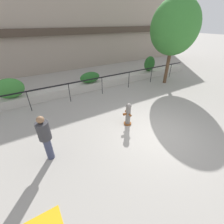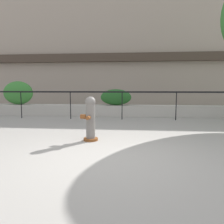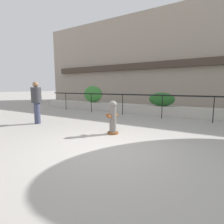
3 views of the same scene
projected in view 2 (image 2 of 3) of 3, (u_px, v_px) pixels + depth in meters
The scene contains 7 objects.
ground_plane at pixel (108, 157), 4.06m from camera, with size 120.00×120.00×0.00m, color #9E9991.
building_facade at pixel (127, 50), 15.47m from camera, with size 30.00×1.36×8.00m.
planter_wall_low at pixel (123, 111), 9.96m from camera, with size 18.00×0.70×0.50m, color #B7B2A8.
fence_railing_segment at pixel (122, 95), 8.79m from camera, with size 15.00×0.05×1.15m.
hedge_bush_0 at pixel (18, 93), 10.36m from camera, with size 1.45×0.62×1.09m, color #387F33.
hedge_bush_1 at pixel (116, 97), 9.93m from camera, with size 1.40×0.62×0.72m, color #235B23.
fire_hydrant at pixel (90, 118), 5.31m from camera, with size 0.45×0.48×1.08m.
Camera 2 is at (0.45, -3.91, 1.29)m, focal length 35.00 mm.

